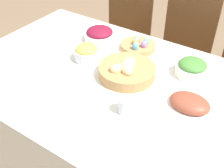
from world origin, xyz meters
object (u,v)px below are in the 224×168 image
(green_salad_bowl, at_px, (192,68))
(drinking_cup, at_px, (125,106))
(fork, at_px, (41,103))
(chair_far_left, at_px, (124,31))
(beet_salad_bowl, at_px, (100,34))
(egg_basket, at_px, (138,46))
(dinner_plate, at_px, (64,115))
(knife, at_px, (91,129))
(bread_basket, at_px, (127,70))
(chair_far_center, at_px, (180,48))
(ham_platter, at_px, (190,104))
(pineapple_bowl, at_px, (87,53))
(butter_dish, at_px, (45,75))
(spoon, at_px, (96,132))

(green_salad_bowl, distance_m, drinking_cup, 0.49)
(fork, bearing_deg, chair_far_left, 104.27)
(beet_salad_bowl, height_order, green_salad_bowl, green_salad_bowl)
(egg_basket, height_order, drinking_cup, drinking_cup)
(drinking_cup, bearing_deg, dinner_plate, -141.06)
(fork, height_order, knife, same)
(bread_basket, bearing_deg, chair_far_center, 89.47)
(drinking_cup, bearing_deg, ham_platter, 39.39)
(chair_far_left, height_order, beet_salad_bowl, chair_far_left)
(chair_far_left, height_order, egg_basket, chair_far_left)
(bread_basket, xyz_separation_m, green_salad_bowl, (0.29, 0.21, 0.01))
(knife, bearing_deg, pineapple_bowl, 130.52)
(pineapple_bowl, distance_m, drinking_cup, 0.51)
(ham_platter, relative_size, dinner_plate, 1.17)
(green_salad_bowl, height_order, drinking_cup, green_salad_bowl)
(beet_salad_bowl, height_order, dinner_plate, beet_salad_bowl)
(knife, xyz_separation_m, drinking_cup, (0.07, 0.18, 0.04))
(beet_salad_bowl, relative_size, dinner_plate, 0.79)
(ham_platter, bearing_deg, beet_salad_bowl, 158.04)
(pineapple_bowl, bearing_deg, dinner_plate, -64.86)
(dinner_plate, xyz_separation_m, fork, (-0.16, 0.00, -0.00))
(egg_basket, height_order, dinner_plate, egg_basket)
(ham_platter, bearing_deg, drinking_cup, -140.61)
(fork, xyz_separation_m, knife, (0.31, 0.00, 0.00))
(knife, bearing_deg, bread_basket, 101.02)
(butter_dish, bearing_deg, fork, -51.94)
(knife, bearing_deg, egg_basket, 104.41)
(green_salad_bowl, bearing_deg, fork, -129.32)
(pineapple_bowl, distance_m, dinner_plate, 0.49)
(ham_platter, distance_m, dinner_plate, 0.60)
(dinner_plate, bearing_deg, egg_basket, 91.16)
(chair_far_left, height_order, ham_platter, chair_far_left)
(pineapple_bowl, distance_m, butter_dish, 0.29)
(bread_basket, distance_m, fork, 0.50)
(bread_basket, bearing_deg, knife, -80.17)
(knife, bearing_deg, butter_dish, 160.35)
(chair_far_center, xyz_separation_m, green_salad_bowl, (0.28, -0.61, 0.27))
(bread_basket, height_order, pineapple_bowl, bread_basket)
(fork, distance_m, butter_dish, 0.22)
(butter_dish, bearing_deg, bread_basket, 35.57)
(fork, height_order, drinking_cup, drinking_cup)
(chair_far_center, xyz_separation_m, chair_far_left, (-0.54, -0.00, 0.00))
(fork, height_order, butter_dish, butter_dish)
(bread_basket, xyz_separation_m, fork, (-0.24, -0.43, -0.04))
(dinner_plate, xyz_separation_m, spoon, (0.19, 0.00, -0.00))
(pineapple_bowl, xyz_separation_m, knife, (0.37, -0.45, -0.04))
(pineapple_bowl, distance_m, beet_salad_bowl, 0.25)
(pineapple_bowl, bearing_deg, ham_platter, -5.49)
(butter_dish, bearing_deg, spoon, -19.62)
(chair_far_center, xyz_separation_m, pineapple_bowl, (-0.30, -0.81, 0.27))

